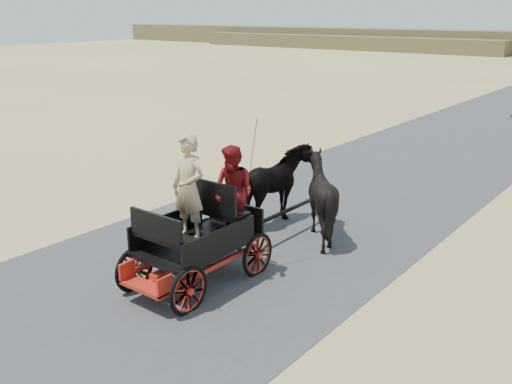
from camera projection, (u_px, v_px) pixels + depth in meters
The scene contains 8 objects.
ground at pixel (153, 289), 9.44m from camera, with size 140.00×140.00×0.00m, color tan.
road at pixel (153, 289), 9.44m from camera, with size 6.00×140.00×0.01m, color #38383A.
ridge_near at pixel (340, 42), 70.37m from camera, with size 40.00×4.00×1.60m, color brown.
carriage at pixel (198, 262), 9.62m from camera, with size 1.30×2.40×0.72m, color black, non-canonical shape.
horse_left at pixel (276, 187), 12.05m from camera, with size 0.91×2.01×1.70m, color black.
horse_right at pixel (321, 197), 11.40m from camera, with size 1.37×1.54×1.70m, color black.
driver_man at pixel (189, 188), 9.39m from camera, with size 0.66×0.43×1.80m, color tan.
passenger_woman at pixel (233, 192), 9.55m from camera, with size 0.77×0.60×1.58m, color #660C0F.
Camera 1 is at (6.59, -5.65, 4.39)m, focal length 40.00 mm.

